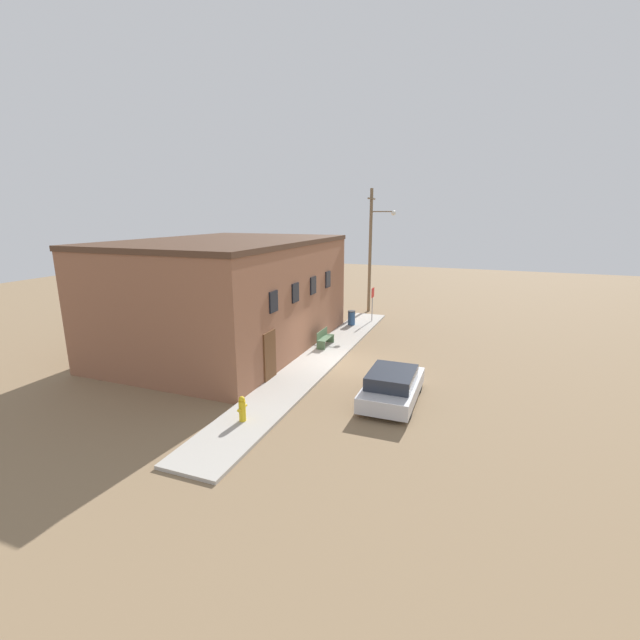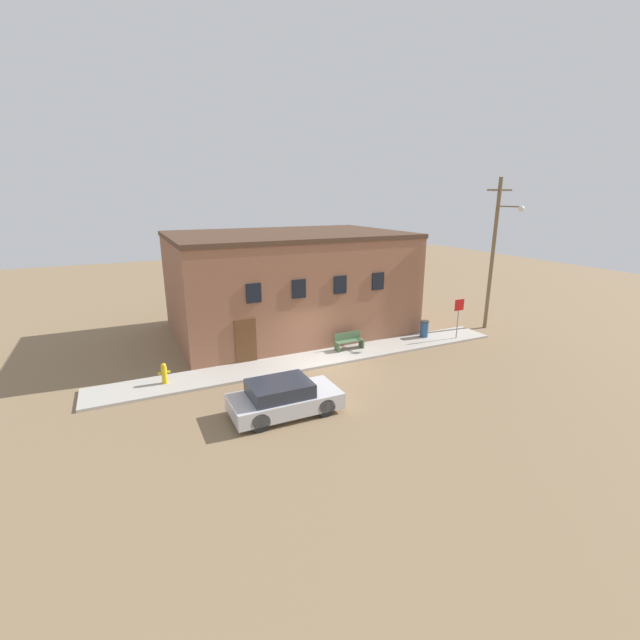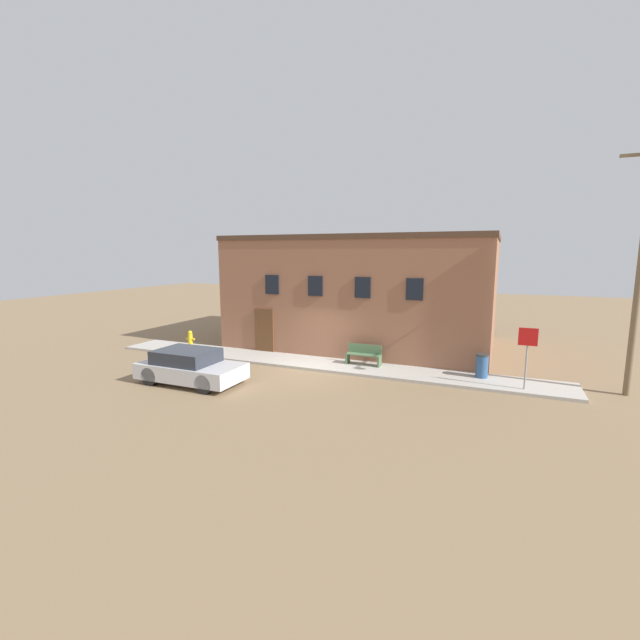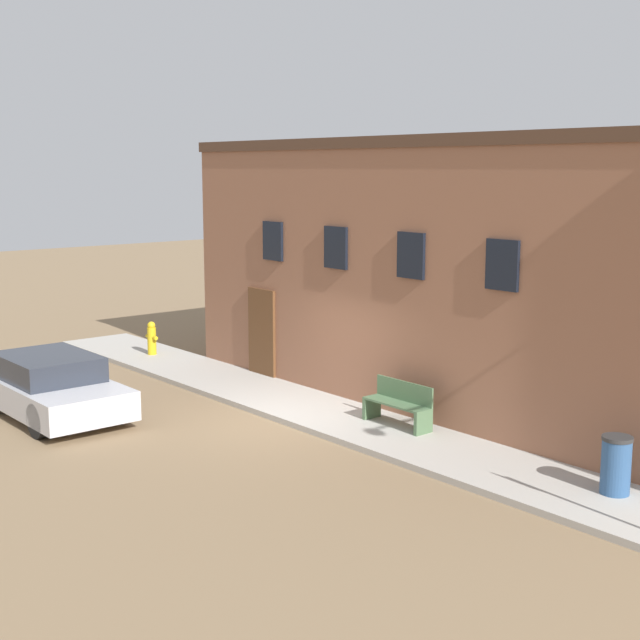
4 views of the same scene
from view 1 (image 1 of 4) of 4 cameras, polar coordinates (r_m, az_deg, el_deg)
ground_plane at (r=20.56m, az=2.45°, el=-5.79°), size 80.00×80.00×0.00m
sidewalk at (r=20.86m, az=-0.20°, el=-5.30°), size 20.26×2.03×0.12m
brick_building at (r=23.08m, az=-11.99°, el=3.44°), size 12.84×8.71×5.68m
fire_hydrant at (r=14.96m, az=-10.33°, el=-11.55°), size 0.49×0.23×0.89m
stop_sign at (r=27.90m, az=7.03°, el=2.91°), size 0.62×0.06×2.18m
bench at (r=22.68m, az=0.61°, el=-2.43°), size 1.49×0.44×0.86m
trash_bin at (r=27.00m, az=4.22°, el=0.31°), size 0.47×0.47×0.91m
utility_pole at (r=30.83m, az=6.94°, el=9.72°), size 1.80×1.83×8.64m
parked_car at (r=16.60m, az=9.61°, el=-8.66°), size 3.96×1.87×1.27m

